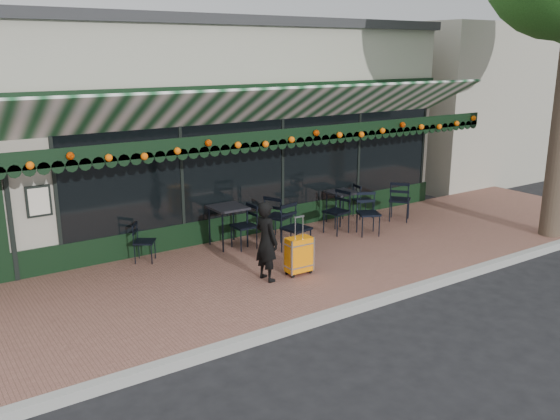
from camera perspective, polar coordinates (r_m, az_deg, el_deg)
ground at (r=9.62m, az=6.74°, el=-9.61°), size 80.00×80.00×0.00m
sidewalk at (r=11.06m, az=-0.03°, el=-5.74°), size 18.00×4.00×0.15m
curb at (r=9.54m, az=7.07°, el=-9.36°), size 18.00×0.16×0.15m
restaurant_building at (r=15.62m, az=-12.23°, el=8.35°), size 12.00×9.60×4.50m
neighbor_building_right at (r=23.83m, az=18.42°, el=10.43°), size 12.00×8.00×4.80m
woman at (r=10.15m, az=-1.32°, el=-3.04°), size 0.39×0.54×1.40m
suitcase at (r=10.52m, az=1.82°, el=-4.36°), size 0.47×0.27×1.06m
cafe_table_a at (r=13.64m, az=6.00°, el=1.46°), size 0.60×0.60×0.74m
cafe_table_b at (r=11.96m, az=-5.03°, el=-0.04°), size 0.68×0.68×0.83m
chair_a_left at (r=12.91m, az=5.46°, el=-0.20°), size 0.55×0.55×0.94m
chair_a_right at (r=14.23m, az=8.01°, el=0.91°), size 0.49×0.49×0.82m
chair_a_front at (r=12.88m, az=8.51°, el=-0.38°), size 0.61×0.61×0.92m
chair_a_extra at (r=14.10m, az=11.46°, el=0.93°), size 0.68×0.68×0.97m
chair_b_left at (r=11.89m, az=-3.49°, el=-1.60°), size 0.45×0.45×0.90m
chair_b_right at (r=12.43m, az=-0.19°, el=-0.67°), size 0.63×0.63×0.97m
chair_b_front at (r=11.58m, az=1.57°, el=-1.83°), size 0.57×0.57×0.98m
chair_solo at (r=11.42m, az=-12.91°, el=-3.02°), size 0.53×0.53×0.76m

